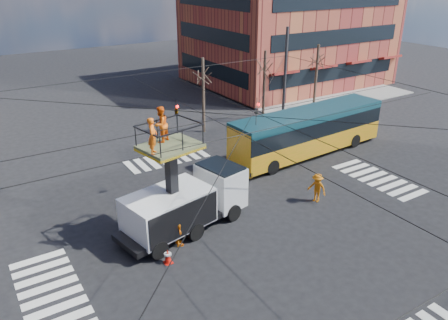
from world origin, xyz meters
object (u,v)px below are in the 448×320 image
worker_ground (178,228)px  flagger (317,188)px  city_bus (308,131)px  traffic_cone (168,256)px  utility_truck (185,191)px

worker_ground → flagger: worker_ground is taller
flagger → worker_ground: bearing=-109.7°
city_bus → traffic_cone: 15.46m
utility_truck → flagger: bearing=-23.0°
utility_truck → traffic_cone: size_ratio=10.14×
utility_truck → worker_ground: bearing=-143.1°
city_bus → worker_ground: (-13.01, -5.36, -0.77)m
utility_truck → flagger: utility_truck is taller
city_bus → flagger: 7.20m
worker_ground → flagger: 8.64m
city_bus → utility_truck: bearing=-164.3°
city_bus → worker_ground: city_bus is taller
worker_ground → traffic_cone: bearing=146.0°
city_bus → flagger: size_ratio=7.32×
traffic_cone → flagger: flagger is taller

